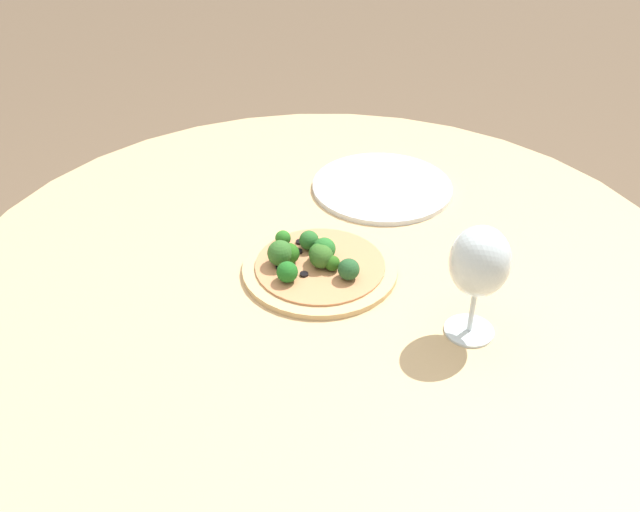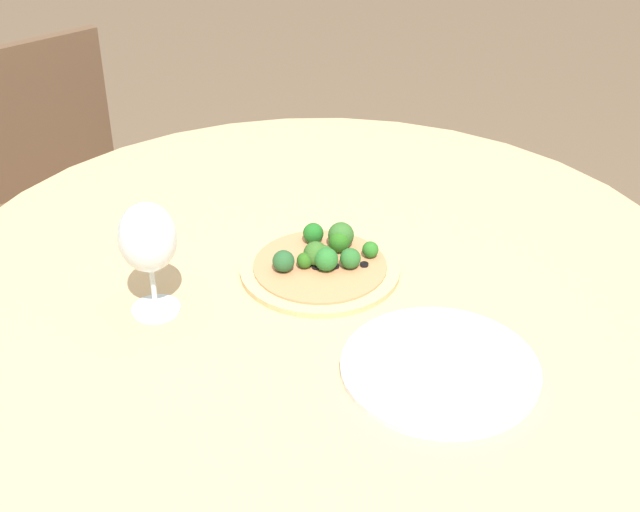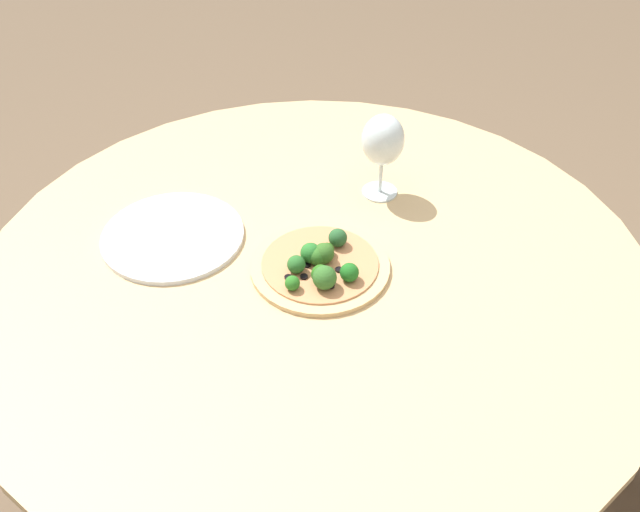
# 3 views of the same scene
# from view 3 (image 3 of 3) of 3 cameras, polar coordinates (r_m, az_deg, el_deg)

# --- Properties ---
(ground_plane) EXTENTS (12.00, 12.00, 0.00)m
(ground_plane) POSITION_cam_3_polar(r_m,az_deg,el_deg) (1.90, -0.30, -17.41)
(ground_plane) COLOR brown
(dining_table) EXTENTS (1.27, 1.27, 0.73)m
(dining_table) POSITION_cam_3_polar(r_m,az_deg,el_deg) (1.38, -0.39, -2.78)
(dining_table) COLOR tan
(dining_table) RESTS_ON ground_plane
(pizza) EXTENTS (0.26, 0.26, 0.06)m
(pizza) POSITION_cam_3_polar(r_m,az_deg,el_deg) (1.31, 0.04, -0.68)
(pizza) COLOR tan
(pizza) RESTS_ON dining_table
(wine_glass) EXTENTS (0.09, 0.09, 0.18)m
(wine_glass) POSITION_cam_3_polar(r_m,az_deg,el_deg) (1.45, 5.06, 9.12)
(wine_glass) COLOR silver
(wine_glass) RESTS_ON dining_table
(plate_near) EXTENTS (0.28, 0.28, 0.01)m
(plate_near) POSITION_cam_3_polar(r_m,az_deg,el_deg) (1.42, -11.69, 1.59)
(plate_near) COLOR silver
(plate_near) RESTS_ON dining_table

